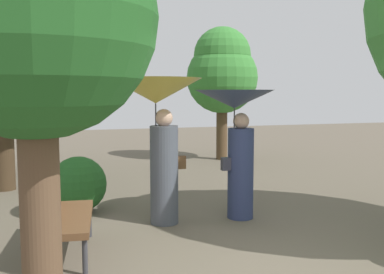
% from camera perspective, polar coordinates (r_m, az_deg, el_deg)
% --- Properties ---
extents(ground_plane, '(40.00, 40.00, 0.00)m').
position_cam_1_polar(ground_plane, '(5.28, 9.30, -16.46)').
color(ground_plane, brown).
extents(person_left, '(1.38, 1.38, 2.20)m').
position_cam_1_polar(person_left, '(6.61, -4.38, 2.91)').
color(person_left, '#474C56').
rests_on(person_left, ground).
extents(person_right, '(1.23, 1.23, 2.03)m').
position_cam_1_polar(person_right, '(6.93, 5.79, 1.39)').
color(person_right, navy).
rests_on(person_right, ground).
extents(park_bench, '(0.68, 1.55, 0.83)m').
position_cam_1_polar(park_bench, '(5.67, -15.98, -9.58)').
color(park_bench, '#38383D').
rests_on(park_bench, ground).
extents(tree_mid_right, '(2.10, 2.10, 3.92)m').
position_cam_1_polar(tree_mid_right, '(13.22, 3.91, 8.47)').
color(tree_mid_right, '#4C3823').
rests_on(tree_mid_right, ground).
extents(bush_path_left, '(0.94, 0.94, 0.94)m').
position_cam_1_polar(bush_path_left, '(7.64, -14.43, -5.94)').
color(bush_path_left, '#235B23').
rests_on(bush_path_left, ground).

